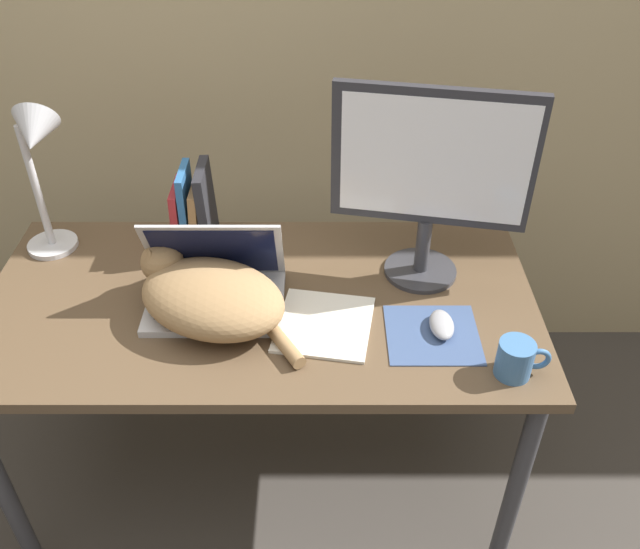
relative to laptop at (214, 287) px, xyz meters
name	(u,v)px	position (x,y,z in m)	size (l,w,h in m)	color
desk	(260,321)	(0.10, 0.01, -0.12)	(1.34, 0.68, 0.70)	brown
laptop	(214,287)	(0.00, 0.00, 0.00)	(0.32, 0.23, 0.22)	#B7B7BC
cat	(207,295)	(-0.01, -0.06, 0.02)	(0.43, 0.37, 0.15)	#99754C
external_monitor	(430,174)	(0.50, 0.11, 0.24)	(0.46, 0.18, 0.49)	#333338
mousepad	(431,334)	(0.51, -0.12, -0.04)	(0.21, 0.20, 0.00)	#384C75
computer_mouse	(440,324)	(0.53, -0.11, -0.03)	(0.06, 0.10, 0.03)	#99999E
book_row	(193,212)	(-0.08, 0.24, 0.06)	(0.10, 0.14, 0.23)	maroon
desk_lamp	(35,159)	(-0.43, 0.20, 0.24)	(0.17, 0.17, 0.42)	silver
notepad	(323,324)	(0.26, -0.09, -0.04)	(0.25, 0.25, 0.01)	silver
mug	(515,359)	(0.66, -0.24, 0.00)	(0.12, 0.08, 0.08)	teal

